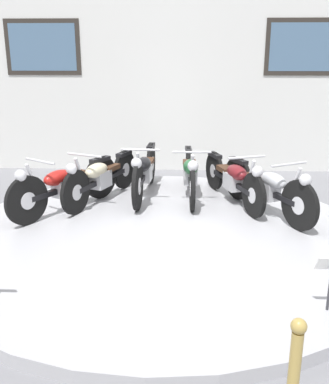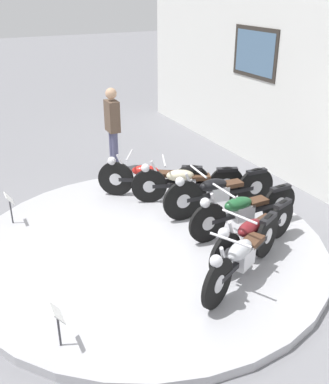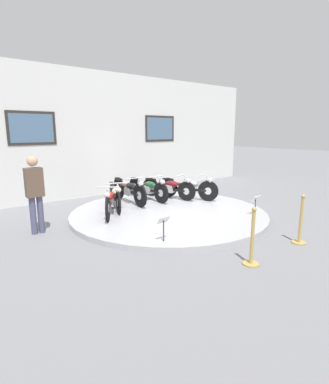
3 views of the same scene
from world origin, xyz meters
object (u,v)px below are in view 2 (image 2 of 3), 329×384
Objects in this scene: motorcycle_black at (218,191)px; info_placard_front_left at (10,202)px; motorcycle_maroon at (254,232)px; info_placard_front_centre at (57,318)px; motorcycle_silver at (243,254)px; motorcycle_cream at (186,181)px; motorcycle_green at (243,209)px; visitor_standing at (113,124)px; motorcycle_red at (151,177)px.

info_placard_front_left is (-1.14, -3.13, -0.03)m from motorcycle_black.
motorcycle_maroon reaches higher than info_placard_front_centre.
info_placard_front_left is at bearing 180.00° from info_placard_front_centre.
motorcycle_black is at bearing 156.87° from motorcycle_silver.
info_placard_front_centre is at bearing -49.28° from motorcycle_cream.
motorcycle_green reaches higher than info_placard_front_centre.
info_placard_front_centre is at bearing 0.00° from info_placard_front_left.
motorcycle_silver is at bearing 0.20° from visitor_standing.
visitor_standing is (-2.85, -0.75, 0.46)m from motorcycle_black.
motorcycle_red is 0.92× the size of motorcycle_cream.
info_placard_front_left and info_placard_front_centre have the same top height.
motorcycle_red reaches higher than info_placard_front_centre.
motorcycle_black is 3.33m from info_placard_front_left.
motorcycle_cream is 1.06× the size of visitor_standing.
visitor_standing reaches higher than motorcycle_black.
info_placard_front_left is at bearing -100.26° from motorcycle_cream.
motorcycle_green reaches higher than motorcycle_maroon.
visitor_standing is at bearing -165.23° from motorcycle_black.
motorcycle_red is 0.91× the size of motorcycle_maroon.
motorcycle_maroon is 3.77m from info_placard_front_left.
motorcycle_black is 3.96× the size of info_placard_front_left.
motorcycle_maroon is 3.64× the size of info_placard_front_centre.
info_placard_front_centre is at bearing -26.84° from visitor_standing.
motorcycle_cream reaches higher than info_placard_front_left.
visitor_standing is at bearing -173.37° from motorcycle_maroon.
motorcycle_red reaches higher than motorcycle_green.
motorcycle_cream is at bearing 12.30° from visitor_standing.
motorcycle_red is 1.88m from motorcycle_green.
motorcycle_maroon is at bearing -11.51° from motorcycle_black.
visitor_standing is at bearing -167.70° from motorcycle_cream.
motorcycle_black is 1.17× the size of visitor_standing.
visitor_standing is at bearing -179.80° from motorcycle_silver.
motorcycle_cream is 2.33m from visitor_standing.
motorcycle_green is at bearing -0.30° from motorcycle_black.
motorcycle_cream is at bearing 130.72° from info_placard_front_centre.
motorcycle_green is 0.68m from motorcycle_maroon.
info_placard_front_centre is (0.52, -2.86, -0.00)m from motorcycle_maroon.
motorcycle_black is 0.69m from motorcycle_green.
motorcycle_red is at bearing -157.07° from motorcycle_green.
motorcycle_maroon is 1.08× the size of visitor_standing.
motorcycle_black is 1.13× the size of motorcycle_silver.
info_placard_front_centre is (1.84, -3.13, -0.03)m from motorcycle_black.
motorcycle_cream is 0.68m from motorcycle_black.
motorcycle_silver is (1.03, -0.73, 0.01)m from motorcycle_green.
motorcycle_silver is (2.76, -0.00, -0.00)m from motorcycle_red.
motorcycle_red is at bearing 0.58° from visitor_standing.
motorcycle_black is 1.03× the size of motorcycle_green.
info_placard_front_centre is at bearing -87.34° from motorcycle_silver.
motorcycle_maroon is at bearing 6.63° from visitor_standing.
info_placard_front_left is (-0.11, -2.39, -0.02)m from motorcycle_red.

